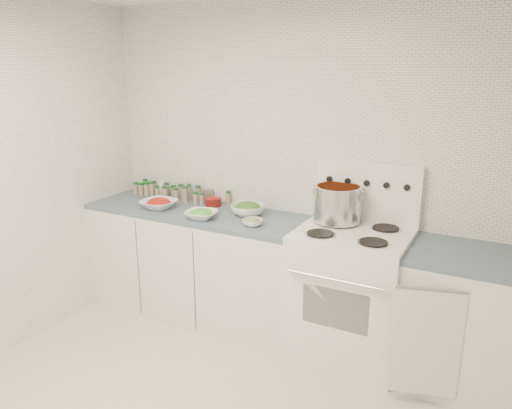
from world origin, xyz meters
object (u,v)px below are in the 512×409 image
stove (351,290)px  bowl_snowpea (201,214)px  bowl_tomato (159,204)px  stock_pot (338,202)px

stove → bowl_snowpea: bearing=-172.0°
bowl_tomato → bowl_snowpea: bearing=-8.2°
stock_pot → bowl_snowpea: size_ratio=1.26×
stove → bowl_tomato: size_ratio=4.72×
stock_pot → bowl_snowpea: 1.03m
stove → bowl_snowpea: stove is taller
bowl_tomato → bowl_snowpea: size_ratio=1.02×
stove → bowl_snowpea: size_ratio=4.81×
bowl_tomato → bowl_snowpea: 0.46m
stock_pot → bowl_tomato: stock_pot is taller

